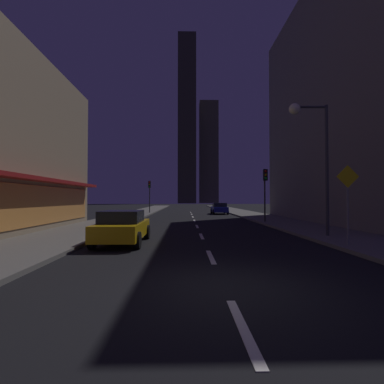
{
  "coord_description": "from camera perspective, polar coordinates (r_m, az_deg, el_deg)",
  "views": [
    {
      "loc": [
        -0.89,
        -6.3,
        1.96
      ],
      "look_at": [
        0.0,
        27.17,
        2.77
      ],
      "focal_mm": 26.28,
      "sensor_mm": 36.0,
      "label": 1
    }
  ],
  "objects": [
    {
      "name": "pedestrian_crossing_sign",
      "position": [
        12.76,
        29.05,
        -0.97
      ],
      "size": [
        0.91,
        0.08,
        3.15
      ],
      "color": "slate",
      "rests_on": "sidewalk_right"
    },
    {
      "name": "lane_marking_center",
      "position": [
        22.6,
        0.74,
        -6.36
      ],
      "size": [
        0.16,
        38.6,
        0.01
      ],
      "color": "silver",
      "rests_on": "ground"
    },
    {
      "name": "car_parked_far",
      "position": [
        36.39,
        5.57,
        -3.31
      ],
      "size": [
        1.98,
        4.24,
        1.45
      ],
      "color": "navy",
      "rests_on": "ground"
    },
    {
      "name": "fire_hydrant_far_left",
      "position": [
        29.05,
        -11.49,
        -4.34
      ],
      "size": [
        0.42,
        0.3,
        0.65
      ],
      "color": "red",
      "rests_on": "sidewalk_left"
    },
    {
      "name": "skyscraper_distant_tall",
      "position": [
        129.25,
        -1.04,
        14.5
      ],
      "size": [
        7.94,
        8.68,
        74.69
      ],
      "primitive_type": "cube",
      "color": "#333026",
      "rests_on": "ground"
    },
    {
      "name": "traffic_light_far_left",
      "position": [
        37.31,
        -8.62,
        0.51
      ],
      "size": [
        0.32,
        0.48,
        4.2
      ],
      "color": "#2D2D2D",
      "rests_on": "sidewalk_left"
    },
    {
      "name": "car_parked_near",
      "position": [
        12.75,
        -13.9,
        -6.84
      ],
      "size": [
        1.98,
        4.24,
        1.45
      ],
      "color": "gold",
      "rests_on": "ground"
    },
    {
      "name": "sidewalk_left",
      "position": [
        38.83,
        -10.6,
        -4.15
      ],
      "size": [
        4.0,
        76.0,
        0.15
      ],
      "primitive_type": "cube",
      "color": "#605E59",
      "rests_on": "ground"
    },
    {
      "name": "sidewalk_right",
      "position": [
        39.14,
        10.13,
        -4.13
      ],
      "size": [
        4.0,
        76.0,
        0.15
      ],
      "primitive_type": "cube",
      "color": "#605E59",
      "rests_on": "ground"
    },
    {
      "name": "building_apartment_right",
      "position": [
        28.15,
        32.89,
        14.64
      ],
      "size": [
        11.0,
        20.0,
        19.26
      ],
      "primitive_type": "cube",
      "color": "slate",
      "rests_on": "ground"
    },
    {
      "name": "ground_plane",
      "position": [
        38.36,
        -0.19,
        -4.4
      ],
      "size": [
        78.0,
        136.0,
        0.1
      ],
      "primitive_type": "cube",
      "color": "black"
    },
    {
      "name": "traffic_light_near_right",
      "position": [
        22.98,
        14.62,
        1.72
      ],
      "size": [
        0.32,
        0.48,
        4.2
      ],
      "color": "#2D2D2D",
      "rests_on": "sidewalk_right"
    },
    {
      "name": "skyscraper_distant_mid",
      "position": [
        132.74,
        3.38,
        7.99
      ],
      "size": [
        8.59,
        7.3,
        47.19
      ],
      "primitive_type": "cube",
      "color": "#454134",
      "rests_on": "ground"
    },
    {
      "name": "street_lamp_right",
      "position": [
        15.42,
        22.88,
        10.33
      ],
      "size": [
        1.96,
        0.56,
        6.58
      ],
      "color": "#38383D",
      "rests_on": "sidewalk_right"
    }
  ]
}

